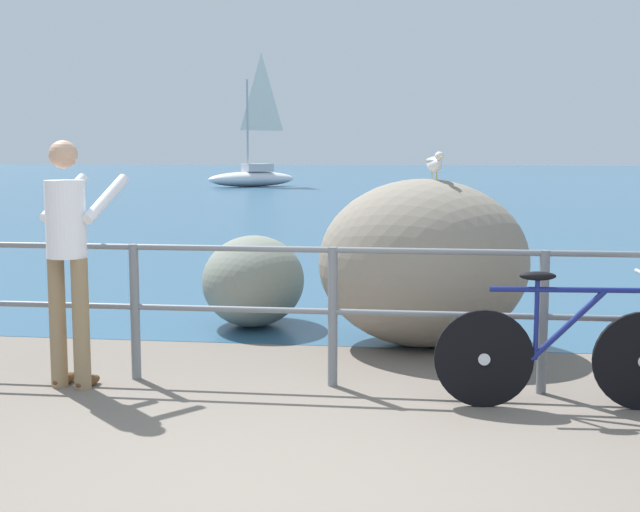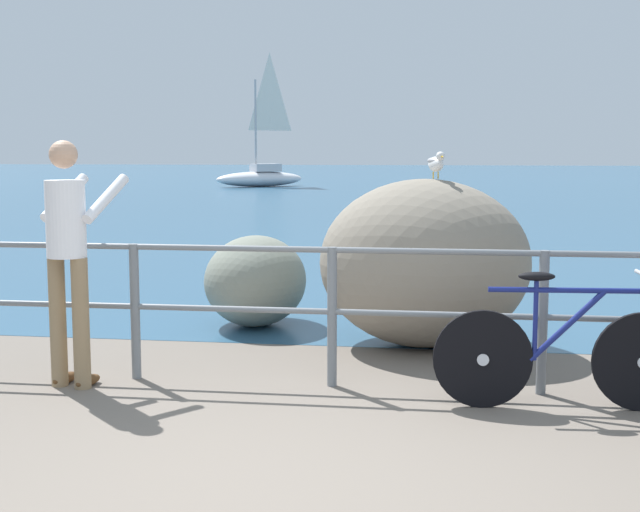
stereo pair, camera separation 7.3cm
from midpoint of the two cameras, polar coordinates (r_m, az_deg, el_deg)
ground_plane at (r=24.15m, az=6.39°, el=2.77°), size 120.00×120.00×0.10m
sea_surface at (r=52.43m, az=7.39°, el=5.07°), size 120.00×90.00×0.01m
promenade_railing at (r=6.26m, az=1.13°, el=-2.85°), size 8.99×0.07×1.02m
bicycle at (r=6.00m, az=17.41°, el=-5.34°), size 1.70×0.48×0.92m
person_at_railing at (r=6.45m, az=-15.87°, el=0.31°), size 0.54×0.67×1.78m
breakwater_boulder_main at (r=7.62m, az=7.14°, el=-0.46°), size 1.83×1.59×1.46m
breakwater_boulder_left at (r=8.48m, az=-4.01°, el=-1.63°), size 0.98×1.21×0.89m
seagull at (r=7.56m, az=7.91°, el=6.10°), size 0.20×0.34×0.23m
sailboat at (r=40.54m, az=-3.84°, el=5.56°), size 4.24×3.78×6.16m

